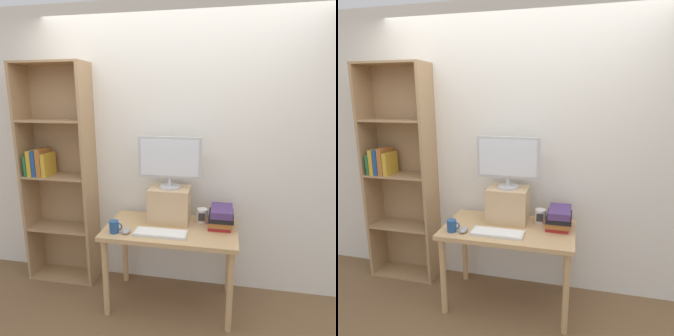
{
  "view_description": "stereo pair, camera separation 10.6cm",
  "coord_description": "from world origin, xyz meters",
  "views": [
    {
      "loc": [
        0.41,
        -2.31,
        1.78
      ],
      "look_at": [
        -0.04,
        0.05,
        1.22
      ],
      "focal_mm": 32.0,
      "sensor_mm": 36.0,
      "label": 1
    },
    {
      "loc": [
        0.52,
        -2.29,
        1.78
      ],
      "look_at": [
        -0.04,
        0.05,
        1.22
      ],
      "focal_mm": 32.0,
      "sensor_mm": 36.0,
      "label": 2
    }
  ],
  "objects": [
    {
      "name": "riser_box",
      "position": [
        -0.04,
        0.13,
        0.88
      ],
      "size": [
        0.35,
        0.25,
        0.31
      ],
      "color": "tan",
      "rests_on": "desk"
    },
    {
      "name": "ground_plane",
      "position": [
        0.0,
        0.0,
        0.0
      ],
      "size": [
        12.0,
        12.0,
        0.0
      ],
      "primitive_type": "plane",
      "color": "brown"
    },
    {
      "name": "keyboard",
      "position": [
        -0.06,
        -0.15,
        0.73
      ],
      "size": [
        0.42,
        0.15,
        0.02
      ],
      "color": "silver",
      "rests_on": "desk"
    },
    {
      "name": "back_wall",
      "position": [
        0.0,
        0.39,
        1.3
      ],
      "size": [
        7.0,
        0.08,
        2.6
      ],
      "color": "silver",
      "rests_on": "ground_plane"
    },
    {
      "name": "desk",
      "position": [
        0.0,
        0.0,
        0.62
      ],
      "size": [
        1.1,
        0.6,
        0.72
      ],
      "color": "tan",
      "rests_on": "ground_plane"
    },
    {
      "name": "book_stack",
      "position": [
        0.41,
        0.09,
        0.81
      ],
      "size": [
        0.21,
        0.28,
        0.17
      ],
      "color": "maroon",
      "rests_on": "desk"
    },
    {
      "name": "computer_mouse",
      "position": [
        -0.34,
        -0.17,
        0.74
      ],
      "size": [
        0.06,
        0.1,
        0.04
      ],
      "color": "#99999E",
      "rests_on": "desk"
    },
    {
      "name": "bookshelf_unit",
      "position": [
        -1.15,
        0.24,
        1.07
      ],
      "size": [
        0.67,
        0.28,
        2.1
      ],
      "color": "tan",
      "rests_on": "ground_plane"
    },
    {
      "name": "computer_monitor",
      "position": [
        -0.04,
        0.13,
        1.27
      ],
      "size": [
        0.54,
        0.18,
        0.44
      ],
      "color": "#B7B7BA",
      "rests_on": "riser_box"
    },
    {
      "name": "coffee_mug",
      "position": [
        -0.43,
        -0.18,
        0.77
      ],
      "size": [
        0.11,
        0.08,
        0.1
      ],
      "color": "#234C84",
      "rests_on": "desk"
    },
    {
      "name": "desk_speaker",
      "position": [
        0.25,
        0.15,
        0.78
      ],
      "size": [
        0.09,
        0.1,
        0.12
      ],
      "color": "silver",
      "rests_on": "desk"
    }
  ]
}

